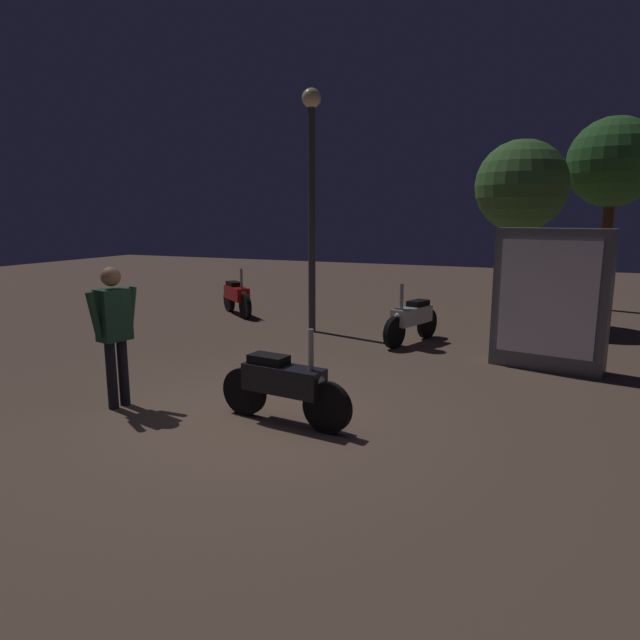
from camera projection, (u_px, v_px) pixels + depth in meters
ground_plane at (255, 418)px, 6.36m from camera, size 40.00×40.00×0.00m
motorcycle_black_foreground at (284, 385)px, 6.14m from camera, size 1.66×0.41×1.11m
motorcycle_white_parked_left at (412, 319)px, 10.01m from camera, size 0.60×1.61×1.11m
motorcycle_red_parked_right at (237, 296)px, 12.83m from camera, size 1.36×1.11×1.11m
person_rider_beside at (114, 325)px, 6.57m from camera, size 0.32×0.67×1.70m
streetlamp_near at (312, 179)px, 10.56m from camera, size 0.36×0.36×4.60m
tree_center_bg at (521, 188)px, 11.43m from camera, size 1.87×1.87×3.81m
tree_right_bg at (613, 164)px, 13.02m from camera, size 2.08×2.08×4.54m
kiosk_billboard at (551, 299)px, 8.26m from camera, size 1.66×0.78×2.10m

